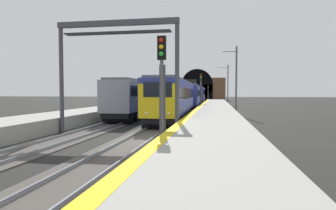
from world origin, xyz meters
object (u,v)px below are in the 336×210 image
catenary_mast_far (236,80)px  train_main_approaching (191,95)px  railway_signal_mid (201,88)px  overhead_signal_gantry (117,50)px  railway_signal_near (162,83)px  train_adjacent_platform (159,95)px  railway_signal_far (208,92)px  catenary_mast_near (228,85)px

catenary_mast_far → train_main_approaching: bearing=25.3°
railway_signal_mid → overhead_signal_gantry: size_ratio=0.69×
train_main_approaching → railway_signal_near: (-35.70, -1.86, 0.90)m
train_adjacent_platform → overhead_signal_gantry: size_ratio=4.94×
railway_signal_far → catenary_mast_near: bearing=11.2°
railway_signal_mid → train_adjacent_platform: bearing=-70.6°
railway_signal_near → overhead_signal_gantry: overhead_signal_gantry is taller
train_adjacent_platform → railway_signal_far: size_ratio=8.61×
railway_signal_near → overhead_signal_gantry: size_ratio=0.64×
train_main_approaching → railway_signal_near: size_ratio=10.97×
train_adjacent_platform → railway_signal_near: (-30.06, -6.15, 0.87)m
railway_signal_near → train_main_approaching: bearing=-177.0°
railway_signal_mid → catenary_mast_far: size_ratio=0.70×
catenary_mast_near → train_adjacent_platform: bearing=148.3°
train_adjacent_platform → catenary_mast_far: 13.64m
train_main_approaching → overhead_signal_gantry: overhead_signal_gantry is taller
train_main_approaching → catenary_mast_near: (11.81, -6.49, 2.05)m
train_adjacent_platform → railway_signal_far: (40.83, -6.15, 0.57)m
train_adjacent_platform → railway_signal_mid: 6.62m
catenary_mast_near → catenary_mast_far: catenary_mast_near is taller
railway_signal_far → catenary_mast_far: size_ratio=0.58×
railway_signal_near → catenary_mast_far: (21.94, -4.65, 0.97)m
railway_signal_far → catenary_mast_far: 49.19m
railway_signal_far → overhead_signal_gantry: bearing=-3.5°
catenary_mast_near → catenary_mast_far: 25.57m
train_adjacent_platform → railway_signal_mid: (2.17, -6.15, 1.10)m
railway_signal_near → railway_signal_mid: size_ratio=0.93×
train_main_approaching → catenary_mast_far: catenary_mast_far is taller
railway_signal_mid → catenary_mast_near: bearing=163.1°
railway_signal_mid → railway_signal_far: railway_signal_mid is taller
railway_signal_near → catenary_mast_far: catenary_mast_far is taller
train_main_approaching → catenary_mast_near: size_ratio=6.85×
overhead_signal_gantry → train_adjacent_platform: bearing=5.0°
railway_signal_mid → catenary_mast_far: bearing=24.3°
railway_signal_near → catenary_mast_far: 22.45m
railway_signal_mid → train_main_approaching: bearing=-151.8°
railway_signal_far → train_adjacent_platform: bearing=-8.6°
overhead_signal_gantry → catenary_mast_far: size_ratio=1.01×
railway_signal_near → railway_signal_far: 70.89m
overhead_signal_gantry → train_main_approaching: bearing=-4.1°
train_main_approaching → overhead_signal_gantry: bearing=-5.4°
railway_signal_near → catenary_mast_near: catenary_mast_near is taller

